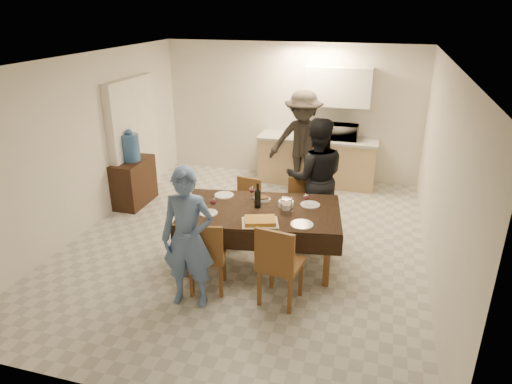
{
  "coord_description": "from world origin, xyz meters",
  "views": [
    {
      "loc": [
        1.74,
        -5.66,
        3.26
      ],
      "look_at": [
        0.23,
        -0.3,
        0.95
      ],
      "focal_mm": 32.0,
      "sensor_mm": 36.0,
      "label": 1
    }
  ],
  "objects_px": {
    "dining_table": "(260,212)",
    "console": "(134,182)",
    "savoury_tart": "(260,221)",
    "person_far": "(316,178)",
    "water_pitcher": "(286,206)",
    "person_kitchen": "(302,142)",
    "microwave": "(344,132)",
    "person_near": "(188,239)",
    "wine_bottle": "(258,195)",
    "water_jug": "(130,147)"
  },
  "relations": [
    {
      "from": "water_pitcher",
      "to": "person_kitchen",
      "type": "height_order",
      "value": "person_kitchen"
    },
    {
      "from": "water_jug",
      "to": "water_pitcher",
      "type": "distance_m",
      "value": 3.27
    },
    {
      "from": "savoury_tart",
      "to": "person_kitchen",
      "type": "bearing_deg",
      "value": 90.93
    },
    {
      "from": "savoury_tart",
      "to": "water_jug",
      "type": "bearing_deg",
      "value": 147.98
    },
    {
      "from": "savoury_tart",
      "to": "person_far",
      "type": "height_order",
      "value": "person_far"
    },
    {
      "from": "wine_bottle",
      "to": "water_pitcher",
      "type": "bearing_deg",
      "value": -14.04
    },
    {
      "from": "savoury_tart",
      "to": "microwave",
      "type": "bearing_deg",
      "value": 79.78
    },
    {
      "from": "microwave",
      "to": "person_far",
      "type": "distance_m",
      "value": 2.14
    },
    {
      "from": "person_kitchen",
      "to": "water_pitcher",
      "type": "bearing_deg",
      "value": -83.82
    },
    {
      "from": "dining_table",
      "to": "person_kitchen",
      "type": "distance_m",
      "value": 2.73
    },
    {
      "from": "wine_bottle",
      "to": "console",
      "type": "bearing_deg",
      "value": 153.69
    },
    {
      "from": "dining_table",
      "to": "person_far",
      "type": "bearing_deg",
      "value": 53.23
    },
    {
      "from": "dining_table",
      "to": "console",
      "type": "relative_size",
      "value": 2.57
    },
    {
      "from": "water_jug",
      "to": "person_near",
      "type": "bearing_deg",
      "value": -48.89
    },
    {
      "from": "dining_table",
      "to": "console",
      "type": "distance_m",
      "value": 2.95
    },
    {
      "from": "dining_table",
      "to": "microwave",
      "type": "xyz_separation_m",
      "value": [
        0.74,
        3.17,
        0.29
      ]
    },
    {
      "from": "wine_bottle",
      "to": "person_kitchen",
      "type": "bearing_deg",
      "value": 87.86
    },
    {
      "from": "person_far",
      "to": "person_kitchen",
      "type": "relative_size",
      "value": 0.96
    },
    {
      "from": "person_far",
      "to": "savoury_tart",
      "type": "bearing_deg",
      "value": 58.23
    },
    {
      "from": "person_near",
      "to": "wine_bottle",
      "type": "bearing_deg",
      "value": 59.13
    },
    {
      "from": "dining_table",
      "to": "console",
      "type": "height_order",
      "value": "dining_table"
    },
    {
      "from": "dining_table",
      "to": "water_pitcher",
      "type": "xyz_separation_m",
      "value": [
        0.35,
        -0.05,
        0.15
      ]
    },
    {
      "from": "water_jug",
      "to": "water_pitcher",
      "type": "xyz_separation_m",
      "value": [
        2.97,
        -1.37,
        -0.12
      ]
    },
    {
      "from": "dining_table",
      "to": "console",
      "type": "bearing_deg",
      "value": 144.12
    },
    {
      "from": "console",
      "to": "water_pitcher",
      "type": "relative_size",
      "value": 3.94
    },
    {
      "from": "water_pitcher",
      "to": "person_near",
      "type": "height_order",
      "value": "person_near"
    },
    {
      "from": "water_pitcher",
      "to": "person_far",
      "type": "bearing_deg",
      "value": 79.7
    },
    {
      "from": "water_jug",
      "to": "savoury_tart",
      "type": "relative_size",
      "value": 1.05
    },
    {
      "from": "water_pitcher",
      "to": "person_near",
      "type": "xyz_separation_m",
      "value": [
        -0.9,
        -1.0,
        -0.07
      ]
    },
    {
      "from": "water_jug",
      "to": "microwave",
      "type": "height_order",
      "value": "water_jug"
    },
    {
      "from": "savoury_tart",
      "to": "person_kitchen",
      "type": "height_order",
      "value": "person_kitchen"
    },
    {
      "from": "water_jug",
      "to": "wine_bottle",
      "type": "relative_size",
      "value": 1.37
    },
    {
      "from": "microwave",
      "to": "console",
      "type": "bearing_deg",
      "value": 28.87
    },
    {
      "from": "dining_table",
      "to": "microwave",
      "type": "bearing_deg",
      "value": 67.74
    },
    {
      "from": "console",
      "to": "dining_table",
      "type": "bearing_deg",
      "value": -26.76
    },
    {
      "from": "person_far",
      "to": "person_kitchen",
      "type": "xyz_separation_m",
      "value": [
        -0.5,
        1.67,
        0.03
      ]
    },
    {
      "from": "water_jug",
      "to": "savoury_tart",
      "type": "distance_m",
      "value": 3.21
    },
    {
      "from": "person_far",
      "to": "person_near",
      "type": "bearing_deg",
      "value": 48.05
    },
    {
      "from": "water_jug",
      "to": "person_far",
      "type": "xyz_separation_m",
      "value": [
        3.17,
        -0.27,
        -0.12
      ]
    },
    {
      "from": "person_far",
      "to": "person_kitchen",
      "type": "bearing_deg",
      "value": -87.64
    },
    {
      "from": "water_pitcher",
      "to": "person_far",
      "type": "relative_size",
      "value": 0.12
    },
    {
      "from": "dining_table",
      "to": "water_jug",
      "type": "bearing_deg",
      "value": 144.12
    },
    {
      "from": "dining_table",
      "to": "water_jug",
      "type": "relative_size",
      "value": 4.78
    },
    {
      "from": "wine_bottle",
      "to": "person_near",
      "type": "bearing_deg",
      "value": -114.44
    },
    {
      "from": "console",
      "to": "wine_bottle",
      "type": "distance_m",
      "value": 2.92
    },
    {
      "from": "dining_table",
      "to": "person_far",
      "type": "relative_size",
      "value": 1.22
    },
    {
      "from": "console",
      "to": "savoury_tart",
      "type": "bearing_deg",
      "value": -32.02
    },
    {
      "from": "dining_table",
      "to": "wine_bottle",
      "type": "relative_size",
      "value": 6.56
    },
    {
      "from": "person_near",
      "to": "person_far",
      "type": "xyz_separation_m",
      "value": [
        1.1,
        2.1,
        0.07
      ]
    },
    {
      "from": "person_kitchen",
      "to": "dining_table",
      "type": "bearing_deg",
      "value": -91.05
    }
  ]
}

